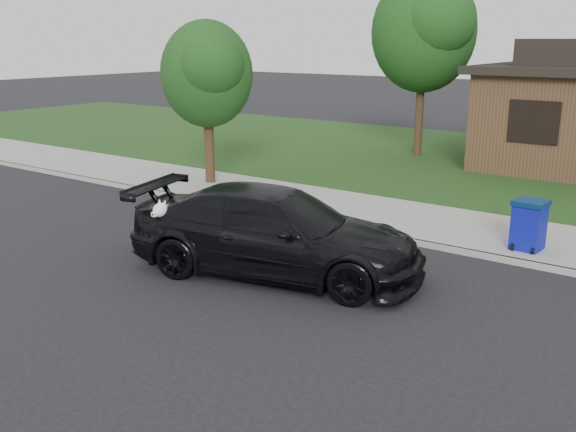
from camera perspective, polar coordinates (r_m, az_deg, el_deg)
The scene contains 8 objects.
ground at distance 10.71m, azimuth 4.35°, elevation -7.51°, with size 120.00×120.00×0.00m, color black.
sidewalk at distance 14.96m, azimuth 14.36°, elevation -0.98°, with size 60.00×3.00×0.12m, color gray.
curb at distance 13.63m, azimuth 12.03°, elevation -2.45°, with size 60.00×0.12×0.12m, color gray.
lawn at distance 22.43m, azimuth 21.92°, elevation 3.79°, with size 60.00×13.00×0.13m, color #193814.
sedan at distance 11.64m, azimuth -1.12°, elevation -1.44°, with size 5.77×3.40×1.57m.
recycling_bin at distance 13.56m, azimuth 20.62°, elevation -0.71°, with size 0.65×0.67×1.00m.
tree_0 at distance 23.32m, azimuth 12.24°, elevation 15.89°, with size 3.78×3.60×6.34m.
tree_2 at distance 18.43m, azimuth -7.13°, elevation 12.54°, with size 2.73×2.60×4.59m.
Camera 1 is at (5.05, -8.47, 4.17)m, focal length 40.00 mm.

